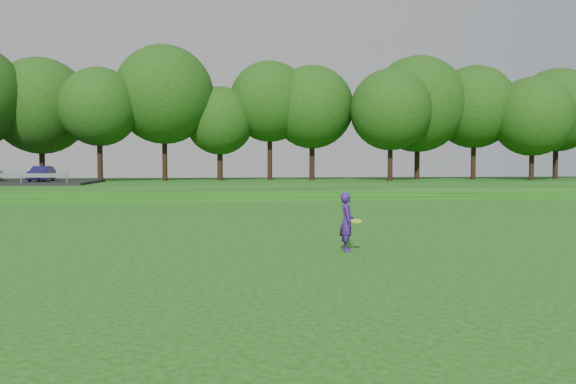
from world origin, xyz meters
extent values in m
plane|color=#17480D|center=(0.00, 0.00, 0.00)|extent=(140.00, 140.00, 0.00)
cube|color=#17480D|center=(0.00, 34.00, 0.30)|extent=(130.00, 30.00, 0.60)
cube|color=gray|center=(0.00, 20.00, 0.02)|extent=(130.00, 1.60, 0.04)
imported|color=#1C1750|center=(-16.00, 33.00, 1.38)|extent=(1.27, 3.64, 1.20)
imported|color=#3D1A77|center=(1.01, 0.70, 0.74)|extent=(0.43, 0.59, 1.49)
cylinder|color=#A4EB25|center=(1.15, 0.28, 0.80)|extent=(0.27, 0.27, 0.08)
camera|label=1|loc=(-2.22, -13.13, 2.24)|focal=35.00mm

